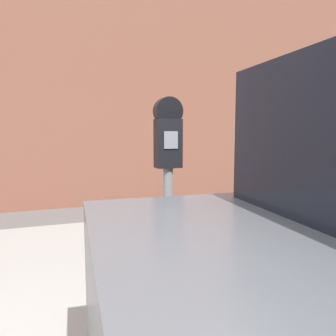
# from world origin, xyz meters

# --- Properties ---
(sidewalk) EXTENTS (24.00, 2.80, 0.13)m
(sidewalk) POSITION_xyz_m (0.00, 2.20, 0.06)
(sidewalk) COLOR #ADAAA3
(sidewalk) RESTS_ON ground_plane
(building_facade) EXTENTS (24.00, 0.30, 6.95)m
(building_facade) POSITION_xyz_m (0.00, 5.29, 3.47)
(building_facade) COLOR #935642
(building_facade) RESTS_ON ground_plane
(parking_meter) EXTENTS (0.20, 0.12, 1.52)m
(parking_meter) POSITION_xyz_m (0.42, 1.23, 1.15)
(parking_meter) COLOR gray
(parking_meter) RESTS_ON sidewalk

